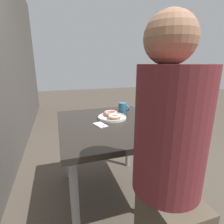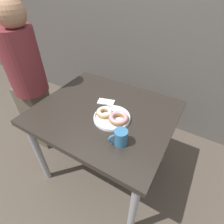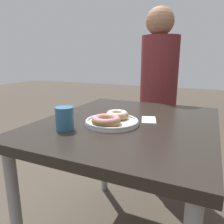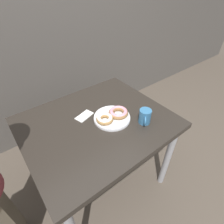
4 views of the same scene
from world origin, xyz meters
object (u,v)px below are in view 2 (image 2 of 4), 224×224
object	(u,v)px
donut_plate	(112,116)
coffee_mug	(120,137)
dining_table	(105,119)
napkin	(106,102)
person_figure	(30,85)

from	to	relation	value
donut_plate	coffee_mug	world-z (taller)	coffee_mug
donut_plate	dining_table	bearing A→B (deg)	152.96
dining_table	napkin	world-z (taller)	napkin
coffee_mug	napkin	size ratio (longest dim) A/B	0.72
dining_table	napkin	bearing A→B (deg)	115.23
dining_table	person_figure	bearing A→B (deg)	-178.22
person_figure	napkin	xyz separation A→B (m)	(0.72, 0.12, 0.01)
dining_table	person_figure	world-z (taller)	person_figure
dining_table	coffee_mug	bearing A→B (deg)	-40.48
napkin	dining_table	bearing A→B (deg)	-64.77
dining_table	donut_plate	distance (m)	0.15
dining_table	napkin	distance (m)	0.13
dining_table	person_figure	size ratio (longest dim) A/B	0.70
dining_table	donut_plate	bearing A→B (deg)	-27.04
dining_table	donut_plate	world-z (taller)	donut_plate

